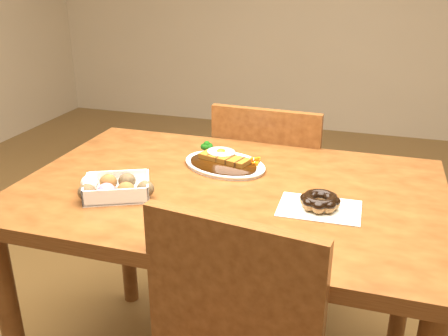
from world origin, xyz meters
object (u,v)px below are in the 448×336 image
(donut_box, at_px, (115,187))
(pon_de_ring, at_px, (320,202))
(chair_far, at_px, (271,196))
(table, at_px, (229,217))
(katsu_curry_plate, at_px, (224,162))

(donut_box, relative_size, pon_de_ring, 1.00)
(chair_far, xyz_separation_m, pon_de_ring, (0.25, -0.60, 0.29))
(chair_far, bearing_deg, table, 90.99)
(chair_far, relative_size, donut_box, 4.07)
(chair_far, height_order, katsu_curry_plate, chair_far)
(donut_box, height_order, pon_de_ring, donut_box)
(table, height_order, donut_box, donut_box)
(table, relative_size, katsu_curry_plate, 3.73)
(chair_far, distance_m, katsu_curry_plate, 0.49)
(table, distance_m, chair_far, 0.56)
(donut_box, bearing_deg, table, 28.34)
(katsu_curry_plate, xyz_separation_m, donut_box, (-0.22, -0.30, 0.01))
(chair_far, height_order, pon_de_ring, chair_far)
(pon_de_ring, bearing_deg, chair_far, 112.44)
(pon_de_ring, bearing_deg, table, 165.91)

